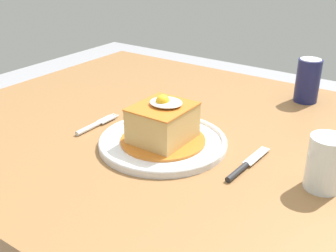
% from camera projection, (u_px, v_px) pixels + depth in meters
% --- Properties ---
extents(dining_table, '(1.32, 0.99, 0.76)m').
position_uv_depth(dining_table, '(194.00, 169.00, 1.02)').
color(dining_table, olive).
rests_on(dining_table, ground_plane).
extents(main_plate, '(0.29, 0.29, 0.02)m').
position_uv_depth(main_plate, '(163.00, 141.00, 0.91)').
color(main_plate, white).
rests_on(main_plate, dining_table).
extents(sandwich_meal, '(0.19, 0.19, 0.11)m').
position_uv_depth(sandwich_meal, '(163.00, 124.00, 0.90)').
color(sandwich_meal, '#C66B23').
rests_on(sandwich_meal, main_plate).
extents(fork, '(0.02, 0.14, 0.01)m').
position_uv_depth(fork, '(94.00, 125.00, 1.00)').
color(fork, silver).
rests_on(fork, dining_table).
extents(knife, '(0.02, 0.17, 0.01)m').
position_uv_depth(knife, '(243.00, 167.00, 0.82)').
color(knife, '#262628').
rests_on(knife, dining_table).
extents(soda_can, '(0.07, 0.07, 0.12)m').
position_uv_depth(soda_can, '(308.00, 81.00, 1.14)').
color(soda_can, '#191E51').
rests_on(soda_can, dining_table).
extents(drinking_glass, '(0.07, 0.07, 0.10)m').
position_uv_depth(drinking_glass, '(325.00, 167.00, 0.74)').
color(drinking_glass, silver).
rests_on(drinking_glass, dining_table).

